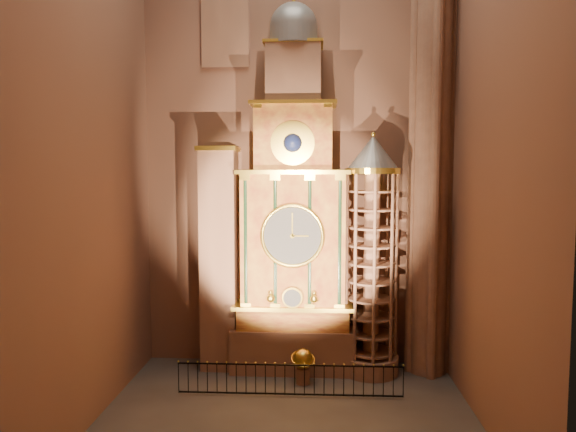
# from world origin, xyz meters

# --- Properties ---
(floor) EXTENTS (14.00, 14.00, 0.00)m
(floor) POSITION_xyz_m (0.00, 0.00, 0.00)
(floor) COLOR #383330
(floor) RESTS_ON ground
(wall_back) EXTENTS (22.00, 0.00, 22.00)m
(wall_back) POSITION_xyz_m (0.00, 6.00, 11.00)
(wall_back) COLOR brown
(wall_back) RESTS_ON floor
(wall_left) EXTENTS (0.00, 22.00, 22.00)m
(wall_left) POSITION_xyz_m (-7.00, 0.00, 11.00)
(wall_left) COLOR brown
(wall_left) RESTS_ON floor
(wall_right) EXTENTS (0.00, 22.00, 22.00)m
(wall_right) POSITION_xyz_m (7.00, 0.00, 11.00)
(wall_right) COLOR brown
(wall_right) RESTS_ON floor
(astronomical_clock) EXTENTS (5.60, 2.41, 16.70)m
(astronomical_clock) POSITION_xyz_m (0.00, 4.96, 6.68)
(astronomical_clock) COLOR #8C634C
(astronomical_clock) RESTS_ON floor
(portrait_tower) EXTENTS (1.80, 1.60, 10.20)m
(portrait_tower) POSITION_xyz_m (-3.40, 4.98, 5.15)
(portrait_tower) COLOR #8C634C
(portrait_tower) RESTS_ON floor
(stair_turret) EXTENTS (2.50, 2.50, 10.80)m
(stair_turret) POSITION_xyz_m (3.50, 4.70, 5.27)
(stair_turret) COLOR #8C634C
(stair_turret) RESTS_ON floor
(gothic_pier) EXTENTS (2.04, 2.04, 22.00)m
(gothic_pier) POSITION_xyz_m (6.10, 5.00, 11.00)
(gothic_pier) COLOR #8C634C
(gothic_pier) RESTS_ON floor
(stained_glass_window) EXTENTS (2.20, 0.14, 5.20)m
(stained_glass_window) POSITION_xyz_m (-3.20, 5.92, 16.50)
(stained_glass_window) COLOR navy
(stained_glass_window) RESTS_ON wall_back
(celestial_globe) EXTENTS (1.32, 1.29, 1.52)m
(celestial_globe) POSITION_xyz_m (0.49, 3.28, 0.91)
(celestial_globe) COLOR #8C634C
(celestial_globe) RESTS_ON floor
(iron_railing) EXTENTS (9.07, 0.11, 1.27)m
(iron_railing) POSITION_xyz_m (-0.01, 1.94, 0.69)
(iron_railing) COLOR black
(iron_railing) RESTS_ON floor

